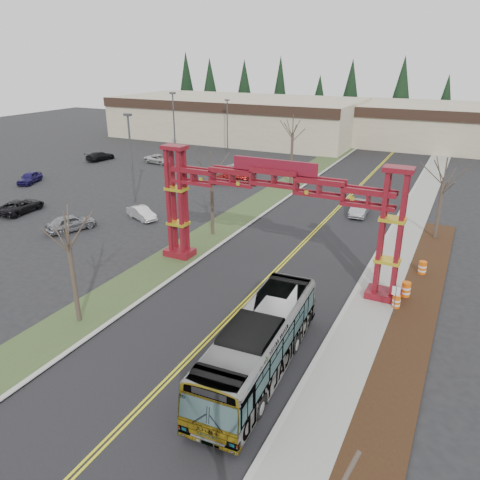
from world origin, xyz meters
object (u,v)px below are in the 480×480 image
Objects in this scene: parked_car_near_a at (71,223)px; bare_tree_median_near at (68,244)px; gateway_arch at (274,197)px; bare_tree_median_far at (293,134)px; silver_sedan at (360,208)px; street_sign at (396,296)px; transit_bus at (259,344)px; barrel_north at (422,268)px; retail_building_east at (465,127)px; parked_car_far_c at (100,156)px; bare_tree_median_mid at (212,175)px; light_pole_near at (131,152)px; light_pole_mid at (174,122)px; parked_car_far_b at (159,159)px; parked_car_mid_a at (229,177)px; barrel_mid at (406,290)px; parked_car_mid_b at (30,178)px; barrel_south at (396,302)px; retail_building_west at (237,118)px; light_pole_far at (227,122)px; parked_car_far_a at (240,169)px; parked_car_near_c at (21,206)px; parked_car_near_b at (142,213)px; bare_tree_right_far at (444,182)px.

parked_car_near_a is 0.64× the size of bare_tree_median_near.
gateway_arch is 2.15× the size of bare_tree_median_far.
silver_sedan is 2.08× the size of street_sign.
barrel_north is at bearing 65.59° from transit_bus.
parked_car_far_c is at bearing -143.35° from retail_building_east.
bare_tree_median_mid is 13.62m from light_pole_near.
light_pole_mid is 4.75× the size of street_sign.
bare_tree_median_mid is 19.00m from street_sign.
parked_car_near_a is at bearing -153.75° from parked_car_far_b.
barrel_mid is (24.49, -21.35, -0.20)m from parked_car_mid_a.
parked_car_far_b is 0.46× the size of light_pole_mid.
gateway_arch is at bearing -46.66° from light_pole_mid.
street_sign is at bearing -90.89° from retail_building_east.
light_pole_near is at bearing -23.33° from parked_car_mid_b.
parked_car_mid_b is at bearing 165.74° from barrel_south.
parked_car_mid_a is (14.80, -31.73, -3.00)m from retail_building_west.
gateway_arch reaches higher than light_pole_far.
barrel_north is at bearing -150.12° from parked_car_near_a.
gateway_arch is at bearing -72.33° from bare_tree_median_far.
retail_building_west is at bearing 58.49° from parked_car_mid_b.
light_pole_near reaches higher than silver_sedan.
parked_car_far_a is 38.84m from bare_tree_median_near.
bare_tree_median_far is (20.75, 22.92, 5.56)m from parked_car_near_c.
gateway_arch reaches higher than barrel_north.
parked_car_mid_a reaches higher than barrel_mid.
bare_tree_right_far is (26.36, 7.30, 4.52)m from parked_car_near_b.
parked_car_near_a is 29.32m from street_sign.
parked_car_mid_b is 33.29m from bare_tree_median_far.
barrel_north is at bearing 33.20° from parked_car_mid_a.
parked_car_far_c is 0.63× the size of bare_tree_median_mid.
gateway_arch reaches higher than bare_tree_median_near.
parked_car_mid_a is 32.50m from barrel_mid.
parked_car_far_a is 38.12m from street_sign.
parked_car_near_c reaches higher than parked_car_far_b.
transit_bus is 55.96m from parked_car_far_c.
parked_car_near_b is 7.84m from light_pole_near.
light_pole_near is 32.13m from barrel_south.
retail_building_west is 23.68m from light_pole_mid.
parked_car_near_c is (-38.75, -59.77, -2.82)m from retail_building_east.
light_pole_far reaches higher than transit_bus.
silver_sedan is at bearing -23.40° from light_pole_mid.
bare_tree_median_mid is 18.53m from barrel_mid.
gateway_arch is 12.33m from barrel_north.
parked_car_far_b reaches higher than barrel_mid.
street_sign is at bearing 22.53° from parked_car_mid_a.
bare_tree_median_near is (-11.75, -0.52, 3.44)m from transit_bus.
transit_bus is 16.75m from barrel_north.
gateway_arch is 3.49× the size of parked_car_mid_a.
bare_tree_median_near is 0.70× the size of light_pole_mid.
bare_tree_median_far is at bearing -1.94° from parked_car_near_b.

